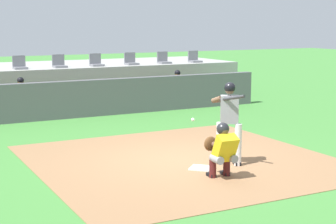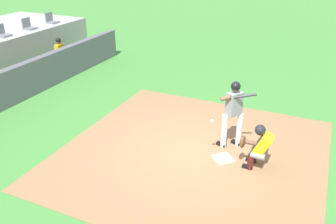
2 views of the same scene
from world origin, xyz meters
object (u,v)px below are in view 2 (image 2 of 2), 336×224
home_plate (223,158)px  stadium_seat_6 (2,33)px  dugout_player_2 (62,53)px  catcher_crouched (258,145)px  stadium_seat_8 (51,20)px  batter_at_plate (233,110)px  stadium_seat_7 (29,26)px

home_plate → stadium_seat_6: stadium_seat_6 is taller
dugout_player_2 → stadium_seat_6: bearing=117.3°
catcher_crouched → stadium_seat_6: 11.38m
dugout_player_2 → stadium_seat_8: size_ratio=2.71×
batter_at_plate → stadium_seat_8: bearing=63.4°
stadium_seat_6 → stadium_seat_7: (1.44, 0.00, 0.00)m
batter_at_plate → stadium_seat_6: stadium_seat_6 is taller
dugout_player_2 → stadium_seat_8: bearing=47.9°
dugout_player_2 → stadium_seat_6: (-1.05, 2.03, 0.86)m
dugout_player_2 → stadium_seat_7: 2.24m
stadium_seat_7 → home_plate: bearing=-113.1°
batter_at_plate → dugout_player_2: (3.25, 8.13, -0.36)m
catcher_crouched → stadium_seat_7: (4.33, 10.97, 0.93)m
home_plate → catcher_crouched: bearing=-89.8°
stadium_seat_6 → batter_at_plate: bearing=-102.2°
catcher_crouched → dugout_player_2: dugout_player_2 is taller
home_plate → dugout_player_2: bearing=64.2°
stadium_seat_6 → stadium_seat_8: (2.89, 0.00, 0.00)m
batter_at_plate → stadium_seat_8: 11.38m
batter_at_plate → stadium_seat_8: stadium_seat_8 is taller
home_plate → batter_at_plate: size_ratio=0.24×
stadium_seat_8 → stadium_seat_7: bearing=180.0°
home_plate → stadium_seat_8: 11.80m
stadium_seat_8 → batter_at_plate: bearing=-116.6°
stadium_seat_6 → home_plate: bearing=-105.8°
catcher_crouched → stadium_seat_8: stadium_seat_8 is taller
stadium_seat_7 → stadium_seat_8: same height
batter_at_plate → stadium_seat_8: (5.09, 10.16, 0.50)m
stadium_seat_6 → stadium_seat_8: bearing=0.0°
batter_at_plate → stadium_seat_7: bearing=70.3°
dugout_player_2 → stadium_seat_8: stadium_seat_8 is taller
batter_at_plate → catcher_crouched: bearing=-130.6°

